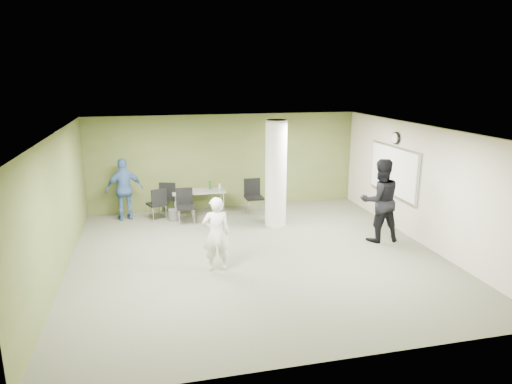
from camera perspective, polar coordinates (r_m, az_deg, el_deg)
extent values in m
plane|color=#4C4E3D|center=(10.26, 0.04, -7.96)|extent=(8.00, 8.00, 0.00)
plane|color=white|center=(9.55, 0.05, 7.77)|extent=(8.00, 8.00, 0.00)
cube|color=#545D2B|center=(13.64, -3.84, 3.81)|extent=(8.00, 2.80, 0.02)
cube|color=#545D2B|center=(9.73, -23.54, -1.73)|extent=(0.02, 8.00, 2.80)
cube|color=beige|center=(11.39, 20.03, 0.83)|extent=(0.02, 8.00, 2.80)
cylinder|color=silver|center=(11.94, 2.51, 2.29)|extent=(0.56, 0.56, 2.80)
cube|color=silver|center=(12.33, 16.79, 2.55)|extent=(0.04, 2.30, 1.30)
cube|color=white|center=(12.31, 16.69, 2.55)|extent=(0.02, 2.20, 1.20)
cylinder|color=black|center=(12.19, 17.08, 6.46)|extent=(0.05, 0.32, 0.32)
cylinder|color=white|center=(12.17, 16.96, 6.46)|extent=(0.02, 0.26, 0.26)
cube|color=gray|center=(13.08, -7.19, 0.09)|extent=(1.50, 0.66, 0.04)
cylinder|color=silver|center=(12.88, -10.00, -1.89)|extent=(0.04, 0.04, 0.67)
cylinder|color=silver|center=(13.01, -4.07, -1.54)|extent=(0.04, 0.04, 0.67)
cylinder|color=silver|center=(13.38, -10.13, -1.27)|extent=(0.04, 0.04, 0.67)
cylinder|color=silver|center=(13.51, -4.42, -0.94)|extent=(0.04, 0.04, 0.67)
cylinder|color=#1E4F1A|center=(13.17, -5.80, 0.87)|extent=(0.07, 0.07, 0.25)
cylinder|color=#B2B2B7|center=(13.08, -4.57, 0.65)|extent=(0.06, 0.06, 0.18)
cylinder|color=#4C4C4C|center=(12.80, -10.29, -2.83)|extent=(0.27, 0.27, 0.31)
cube|color=black|center=(12.88, -12.32, -1.49)|extent=(0.59, 0.59, 0.05)
cube|color=black|center=(12.63, -12.01, -0.62)|extent=(0.42, 0.20, 0.45)
cylinder|color=silver|center=(13.18, -11.82, -2.15)|extent=(0.02, 0.02, 0.43)
cylinder|color=silver|center=(13.05, -13.35, -2.41)|extent=(0.02, 0.02, 0.43)
cylinder|color=silver|center=(12.85, -11.16, -2.55)|extent=(0.02, 0.02, 0.43)
cylinder|color=silver|center=(12.71, -12.72, -2.82)|extent=(0.02, 0.02, 0.43)
cube|color=black|center=(13.34, -10.69, -0.73)|extent=(0.62, 0.62, 0.05)
cube|color=black|center=(13.06, -11.01, 0.14)|extent=(0.46, 0.19, 0.48)
cylinder|color=silver|center=(13.54, -9.59, -1.54)|extent=(0.02, 0.02, 0.46)
cylinder|color=silver|center=(13.64, -11.23, -1.49)|extent=(0.02, 0.02, 0.46)
cylinder|color=silver|center=(13.16, -10.04, -2.02)|extent=(0.02, 0.02, 0.46)
cylinder|color=silver|center=(13.27, -11.72, -1.97)|extent=(0.02, 0.02, 0.46)
cube|color=black|center=(12.40, -8.79, -1.88)|extent=(0.48, 0.48, 0.05)
cube|color=black|center=(12.54, -8.95, -0.50)|extent=(0.45, 0.06, 0.46)
cylinder|color=silver|center=(12.27, -9.54, -3.27)|extent=(0.02, 0.02, 0.44)
cylinder|color=silver|center=(12.31, -7.75, -3.14)|extent=(0.02, 0.02, 0.44)
cylinder|color=silver|center=(12.64, -9.72, -2.75)|extent=(0.02, 0.02, 0.44)
cylinder|color=silver|center=(12.68, -7.98, -2.62)|extent=(0.02, 0.02, 0.44)
cube|color=black|center=(13.06, -0.24, -0.72)|extent=(0.52, 0.52, 0.05)
cube|color=black|center=(13.21, -0.49, 0.68)|extent=(0.48, 0.06, 0.49)
cylinder|color=silver|center=(12.89, -0.90, -2.12)|extent=(0.02, 0.02, 0.47)
cylinder|color=silver|center=(12.99, 0.88, -1.98)|extent=(0.02, 0.02, 0.47)
cylinder|color=silver|center=(13.28, -1.34, -1.62)|extent=(0.02, 0.02, 0.47)
cylinder|color=silver|center=(13.38, 0.40, -1.50)|extent=(0.02, 0.02, 0.47)
imported|color=white|center=(9.31, -4.97, -5.26)|extent=(0.59, 0.41, 1.56)
imported|color=black|center=(11.26, 15.23, -1.02)|extent=(1.00, 0.79, 2.01)
imported|color=#3E619B|center=(13.01, -16.11, 0.32)|extent=(1.08, 0.64, 1.72)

